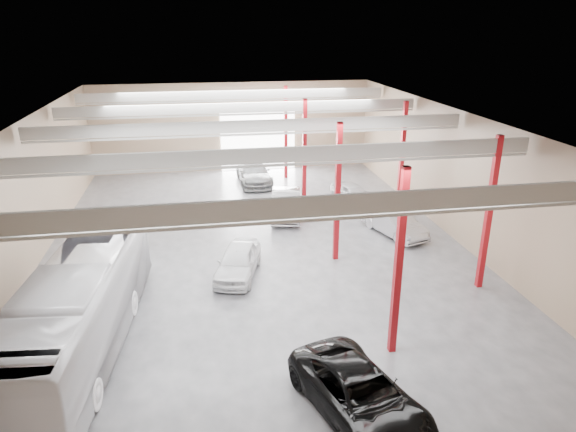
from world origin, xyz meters
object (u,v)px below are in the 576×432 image
object	(u,v)px
car_right_far	(353,194)
car_row_c	(254,172)
car_row_b	(286,204)
car_row_a	(238,261)
coach_bus	(79,310)
car_right_near	(394,222)
black_sedan	(360,395)

from	to	relation	value
car_right_far	car_row_c	bearing A→B (deg)	119.99
car_row_b	car_right_far	world-z (taller)	car_row_b
car_row_a	car_right_far	bearing A→B (deg)	63.88
car_row_b	car_right_far	size ratio (longest dim) A/B	1.25
coach_bus	car_right_near	size ratio (longest dim) A/B	2.74
car_row_b	car_row_c	bearing A→B (deg)	109.43
car_row_b	car_right_near	bearing A→B (deg)	-25.01
car_row_b	car_row_c	distance (m)	7.59
black_sedan	car_row_c	size ratio (longest dim) A/B	0.98
car_row_a	car_row_c	bearing A→B (deg)	97.21
coach_bus	car_right_far	bearing A→B (deg)	50.07
black_sedan	car_right_far	distance (m)	19.91
car_row_a	car_row_b	xyz separation A→B (m)	(3.60, 7.50, 0.08)
coach_bus	black_sedan	bearing A→B (deg)	-23.42
car_right_far	car_right_near	bearing A→B (deg)	-97.57
coach_bus	car_row_a	distance (m)	7.94
coach_bus	black_sedan	distance (m)	10.30
car_row_b	car_row_c	xyz separation A→B (m)	(-1.17, 7.50, -0.00)
car_right_far	car_row_b	bearing A→B (deg)	-176.53
car_row_a	car_right_near	bearing A→B (deg)	37.55
car_row_c	car_right_far	size ratio (longest dim) A/B	1.41
car_row_a	car_right_near	size ratio (longest dim) A/B	0.97
black_sedan	car_right_near	bearing A→B (deg)	48.19
car_row_a	car_right_far	distance (m)	12.40
coach_bus	car_right_far	xyz separation A→B (m)	(14.47, 14.13, -1.02)
black_sedan	car_right_near	world-z (taller)	black_sedan
car_row_c	car_right_far	xyz separation A→B (m)	(5.95, -5.87, -0.14)
car_row_a	car_right_near	world-z (taller)	car_row_a
car_row_a	car_row_c	size ratio (longest dim) A/B	0.77
car_row_a	car_right_far	size ratio (longest dim) A/B	1.09
car_row_c	car_right_near	world-z (taller)	car_row_c
car_row_a	coach_bus	bearing A→B (deg)	-124.20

